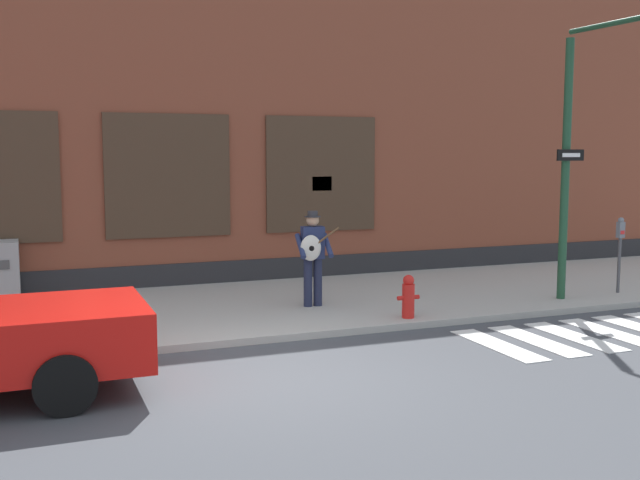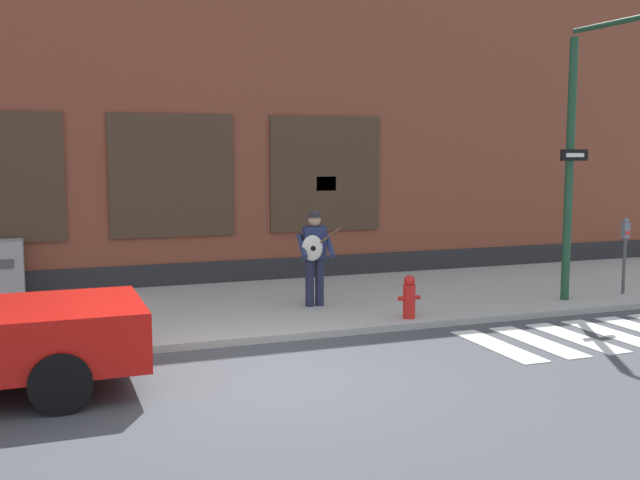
{
  "view_description": "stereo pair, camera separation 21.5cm",
  "coord_description": "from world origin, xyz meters",
  "px_view_note": "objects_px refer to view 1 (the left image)",
  "views": [
    {
      "loc": [
        -2.6,
        -8.53,
        2.75
      ],
      "look_at": [
        1.49,
        1.9,
        1.44
      ],
      "focal_mm": 42.0,
      "sensor_mm": 36.0,
      "label": 1
    },
    {
      "loc": [
        -2.4,
        -8.6,
        2.75
      ],
      "look_at": [
        1.49,
        1.9,
        1.44
      ],
      "focal_mm": 42.0,
      "sensor_mm": 36.0,
      "label": 2
    }
  ],
  "objects_px": {
    "busker": "(313,253)",
    "traffic_light": "(614,109)",
    "parking_meter": "(620,243)",
    "fire_hydrant": "(408,297)"
  },
  "relations": [
    {
      "from": "busker",
      "to": "traffic_light",
      "type": "distance_m",
      "value": 5.53
    },
    {
      "from": "parking_meter",
      "to": "fire_hydrant",
      "type": "bearing_deg",
      "value": -174.24
    },
    {
      "from": "busker",
      "to": "fire_hydrant",
      "type": "xyz_separation_m",
      "value": [
        1.11,
        -1.4,
        -0.59
      ]
    },
    {
      "from": "parking_meter",
      "to": "traffic_light",
      "type": "bearing_deg",
      "value": -139.33
    },
    {
      "from": "busker",
      "to": "traffic_light",
      "type": "xyz_separation_m",
      "value": [
        4.52,
        -2.07,
        2.42
      ]
    },
    {
      "from": "busker",
      "to": "fire_hydrant",
      "type": "bearing_deg",
      "value": -51.71
    },
    {
      "from": "traffic_light",
      "to": "parking_meter",
      "type": "relative_size",
      "value": 3.37
    },
    {
      "from": "busker",
      "to": "traffic_light",
      "type": "bearing_deg",
      "value": -24.65
    },
    {
      "from": "busker",
      "to": "parking_meter",
      "type": "height_order",
      "value": "busker"
    },
    {
      "from": "busker",
      "to": "traffic_light",
      "type": "relative_size",
      "value": 0.34
    }
  ]
}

